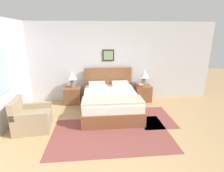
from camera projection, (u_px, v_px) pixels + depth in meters
The scene contains 14 objects.
ground_plane at pixel (114, 153), 3.37m from camera, with size 16.00×16.00×0.00m, color tan.
wall_back at pixel (105, 62), 5.86m from camera, with size 7.39×0.09×2.60m.
wall_left at pixel (3, 74), 4.18m from camera, with size 0.08×5.37×2.60m.
area_rug_main at pixel (111, 134), 4.00m from camera, with size 2.71×1.63×0.01m.
area_rug_bedside at pixel (154, 117), 4.83m from camera, with size 0.88×1.32×0.01m.
bed at pixel (110, 101), 5.12m from camera, with size 1.58×2.03×1.13m.
armchair at pixel (31, 119), 4.17m from camera, with size 0.87×0.82×0.78m.
nightstand_near_window at pixel (73, 95), 5.76m from camera, with size 0.51×0.50×0.54m.
nightstand_by_door at pixel (143, 93), 5.97m from camera, with size 0.51×0.50×0.54m.
table_lamp_near_window at pixel (72, 76), 5.60m from camera, with size 0.33×0.33×0.53m.
table_lamp_by_door at pixel (144, 75), 5.81m from camera, with size 0.33×0.33×0.53m.
book_thick_bottom at pixel (140, 86), 5.83m from camera, with size 0.15×0.20×0.03m.
book_hardcover_middle at pixel (140, 85), 5.82m from camera, with size 0.25×0.31×0.03m.
book_novel_upper at pixel (140, 84), 5.81m from camera, with size 0.17×0.24×0.03m.
Camera 1 is at (-0.30, -2.84, 2.22)m, focal length 28.00 mm.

